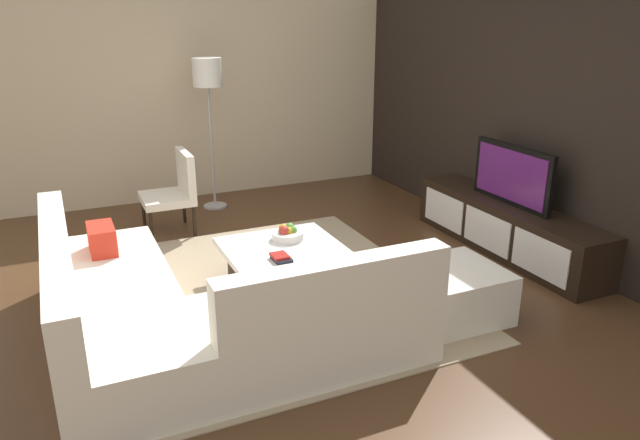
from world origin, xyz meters
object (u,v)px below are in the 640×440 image
at_px(floor_lamp, 208,81).
at_px(fruit_bowl, 287,233).
at_px(media_console, 506,228).
at_px(coffee_table, 285,268).
at_px(television, 512,175).
at_px(ottoman, 454,292).
at_px(sectional_couch, 188,312).
at_px(accent_chair_near, 175,188).
at_px(book_stack, 281,258).

bearing_deg(floor_lamp, fruit_bowl, 1.19).
relative_size(media_console, floor_lamp, 1.30).
bearing_deg(coffee_table, media_console, 87.51).
xyz_separation_m(television, ottoman, (0.88, -1.27, -0.58)).
distance_m(media_console, coffee_table, 2.30).
relative_size(television, sectional_couch, 0.43).
distance_m(accent_chair_near, book_stack, 2.09).
bearing_deg(sectional_couch, television, 99.05).
bearing_deg(fruit_bowl, sectional_couch, -52.86).
height_order(coffee_table, ottoman, ottoman).
bearing_deg(television, fruit_bowl, -97.36).
distance_m(media_console, book_stack, 2.42).
xyz_separation_m(accent_chair_near, floor_lamp, (-0.66, 0.58, 1.01)).
xyz_separation_m(accent_chair_near, book_stack, (2.05, 0.41, -0.09)).
distance_m(media_console, ottoman, 1.54).
distance_m(media_console, accent_chair_near, 3.43).
bearing_deg(ottoman, floor_lamp, -164.29).
bearing_deg(ottoman, sectional_couch, -100.21).
xyz_separation_m(floor_lamp, ottoman, (3.46, 0.97, -1.30)).
distance_m(floor_lamp, ottoman, 3.83).
distance_m(media_console, television, 0.53).
height_order(coffee_table, floor_lamp, floor_lamp).
bearing_deg(coffee_table, floor_lamp, 178.80).
xyz_separation_m(floor_lamp, book_stack, (2.71, -0.17, -1.10)).
bearing_deg(book_stack, coffee_table, 152.02).
distance_m(ottoman, fruit_bowl, 1.50).
distance_m(sectional_couch, fruit_bowl, 1.34).
distance_m(coffee_table, ottoman, 1.42).
height_order(accent_chair_near, ottoman, accent_chair_near).
xyz_separation_m(media_console, book_stack, (0.12, -2.41, 0.15)).
bearing_deg(media_console, television, 90.00).
xyz_separation_m(media_console, fruit_bowl, (-0.28, -2.20, 0.18)).
distance_m(accent_chair_near, ottoman, 3.22).
relative_size(accent_chair_near, floor_lamp, 0.49).
height_order(coffee_table, accent_chair_near, accent_chair_near).
relative_size(accent_chair_near, ottoman, 1.24).
bearing_deg(sectional_couch, floor_lamp, 161.96).
xyz_separation_m(ottoman, fruit_bowl, (-1.16, -0.93, 0.23)).
relative_size(coffee_table, book_stack, 5.54).
relative_size(coffee_table, fruit_bowl, 3.54).
bearing_deg(media_console, accent_chair_near, -124.29).
xyz_separation_m(media_console, sectional_couch, (0.52, -3.26, 0.04)).
distance_m(television, book_stack, 2.45).
distance_m(accent_chair_near, floor_lamp, 1.34).
relative_size(media_console, book_stack, 12.80).
xyz_separation_m(accent_chair_near, fruit_bowl, (1.64, 0.63, -0.06)).
bearing_deg(coffee_table, fruit_bowl, 151.43).
bearing_deg(coffee_table, ottoman, 46.42).
relative_size(sectional_couch, ottoman, 3.42).
bearing_deg(fruit_bowl, accent_chair_near, -158.99).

